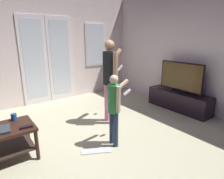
{
  "coord_description": "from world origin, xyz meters",
  "views": [
    {
      "loc": [
        -1.29,
        -2.34,
        1.67
      ],
      "look_at": [
        0.68,
        0.29,
        0.75
      ],
      "focal_mm": 30.49,
      "sensor_mm": 36.0,
      "label": 1
    }
  ],
  "objects_px": {
    "person_child": "(114,104)",
    "tv_remote_black": "(26,127)",
    "tv_stand": "(179,101)",
    "flat_screen_tv": "(181,77)",
    "loose_keyboard": "(96,151)",
    "cup_near_edge": "(14,117)",
    "person_adult": "(110,75)"
  },
  "relations": [
    {
      "from": "flat_screen_tv",
      "to": "loose_keyboard",
      "type": "xyz_separation_m",
      "value": [
        -2.48,
        -0.31,
        -0.77
      ]
    },
    {
      "from": "tv_remote_black",
      "to": "cup_near_edge",
      "type": "bearing_deg",
      "value": 109.59
    },
    {
      "from": "loose_keyboard",
      "to": "cup_near_edge",
      "type": "height_order",
      "value": "cup_near_edge"
    },
    {
      "from": "tv_stand",
      "to": "loose_keyboard",
      "type": "xyz_separation_m",
      "value": [
        -2.48,
        -0.3,
        -0.21
      ]
    },
    {
      "from": "loose_keyboard",
      "to": "tv_remote_black",
      "type": "xyz_separation_m",
      "value": [
        -0.84,
        0.41,
        0.48
      ]
    },
    {
      "from": "cup_near_edge",
      "to": "tv_remote_black",
      "type": "relative_size",
      "value": 0.62
    },
    {
      "from": "person_adult",
      "to": "tv_remote_black",
      "type": "bearing_deg",
      "value": -169.21
    },
    {
      "from": "tv_stand",
      "to": "flat_screen_tv",
      "type": "height_order",
      "value": "flat_screen_tv"
    },
    {
      "from": "tv_stand",
      "to": "flat_screen_tv",
      "type": "relative_size",
      "value": 1.39
    },
    {
      "from": "tv_stand",
      "to": "person_adult",
      "type": "xyz_separation_m",
      "value": [
        -1.68,
        0.42,
        0.75
      ]
    },
    {
      "from": "loose_keyboard",
      "to": "cup_near_edge",
      "type": "bearing_deg",
      "value": 140.02
    },
    {
      "from": "tv_remote_black",
      "to": "person_adult",
      "type": "bearing_deg",
      "value": 17.47
    },
    {
      "from": "loose_keyboard",
      "to": "cup_near_edge",
      "type": "distance_m",
      "value": 1.31
    },
    {
      "from": "person_child",
      "to": "tv_remote_black",
      "type": "xyz_separation_m",
      "value": [
        -1.19,
        0.41,
        -0.19
      ]
    },
    {
      "from": "person_adult",
      "to": "loose_keyboard",
      "type": "bearing_deg",
      "value": -137.7
    },
    {
      "from": "tv_stand",
      "to": "loose_keyboard",
      "type": "bearing_deg",
      "value": -173.06
    },
    {
      "from": "tv_stand",
      "to": "person_child",
      "type": "distance_m",
      "value": 2.2
    },
    {
      "from": "person_adult",
      "to": "cup_near_edge",
      "type": "distance_m",
      "value": 1.77
    },
    {
      "from": "person_adult",
      "to": "flat_screen_tv",
      "type": "bearing_deg",
      "value": -14.02
    },
    {
      "from": "person_adult",
      "to": "tv_remote_black",
      "type": "relative_size",
      "value": 9.5
    },
    {
      "from": "person_child",
      "to": "cup_near_edge",
      "type": "xyz_separation_m",
      "value": [
        -1.27,
        0.77,
        -0.15
      ]
    },
    {
      "from": "person_child",
      "to": "tv_remote_black",
      "type": "relative_size",
      "value": 6.67
    },
    {
      "from": "flat_screen_tv",
      "to": "person_child",
      "type": "height_order",
      "value": "person_child"
    },
    {
      "from": "tv_stand",
      "to": "person_adult",
      "type": "relative_size",
      "value": 0.92
    },
    {
      "from": "flat_screen_tv",
      "to": "tv_stand",
      "type": "bearing_deg",
      "value": -65.25
    },
    {
      "from": "flat_screen_tv",
      "to": "cup_near_edge",
      "type": "distance_m",
      "value": 3.44
    },
    {
      "from": "person_child",
      "to": "tv_remote_black",
      "type": "distance_m",
      "value": 1.27
    },
    {
      "from": "tv_stand",
      "to": "flat_screen_tv",
      "type": "bearing_deg",
      "value": 114.75
    },
    {
      "from": "person_child",
      "to": "loose_keyboard",
      "type": "bearing_deg",
      "value": -179.54
    },
    {
      "from": "flat_screen_tv",
      "to": "person_adult",
      "type": "relative_size",
      "value": 0.66
    },
    {
      "from": "flat_screen_tv",
      "to": "cup_near_edge",
      "type": "relative_size",
      "value": 10.12
    },
    {
      "from": "tv_stand",
      "to": "person_child",
      "type": "relative_size",
      "value": 1.31
    }
  ]
}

